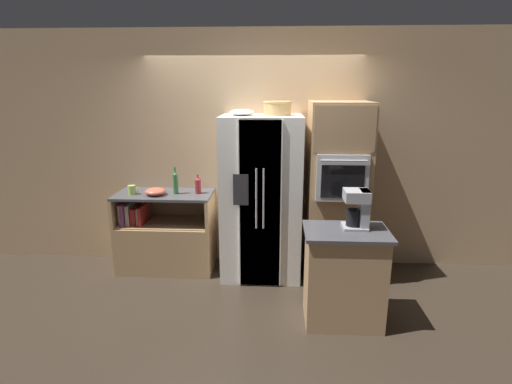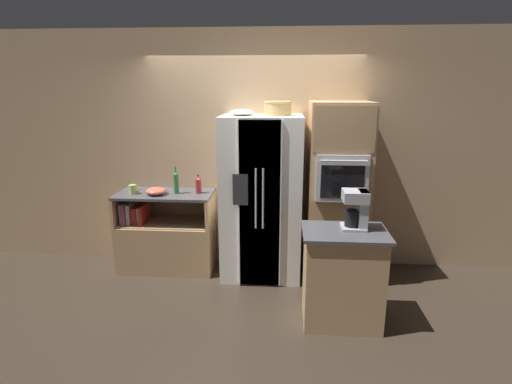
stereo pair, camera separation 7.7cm
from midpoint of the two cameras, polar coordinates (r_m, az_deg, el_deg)
ground_plane at (r=4.83m, az=-0.19°, el=-11.68°), size 20.00×20.00×0.00m
wall_back at (r=4.83m, az=0.19°, el=5.83°), size 12.00×0.06×2.80m
counter_left at (r=4.99m, az=-12.28°, el=-6.69°), size 1.12×0.56×0.94m
refrigerator at (r=4.54m, az=1.27°, el=-0.86°), size 0.90×0.74×1.85m
wall_oven at (r=4.58m, az=11.94°, el=-0.04°), size 0.65×0.74×2.00m
island_counter at (r=3.85m, az=12.81°, el=-11.72°), size 0.76×0.54×0.91m
wicker_basket at (r=4.43m, az=3.61°, el=11.93°), size 0.31×0.31×0.15m
fruit_bowl at (r=4.40m, az=-1.49°, el=11.32°), size 0.27×0.27×0.07m
bottle_tall at (r=4.69m, az=-7.76°, el=1.05°), size 0.07×0.07×0.23m
bottle_short at (r=4.72m, az=-10.89°, el=1.39°), size 0.06×0.06×0.32m
mug at (r=4.84m, az=-16.73°, el=0.36°), size 0.13×0.09×0.11m
mixing_bowl at (r=4.74m, az=-13.63°, el=0.14°), size 0.24×0.24×0.09m
coffee_maker at (r=3.70m, az=14.84°, el=-2.25°), size 0.22×0.22×0.36m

